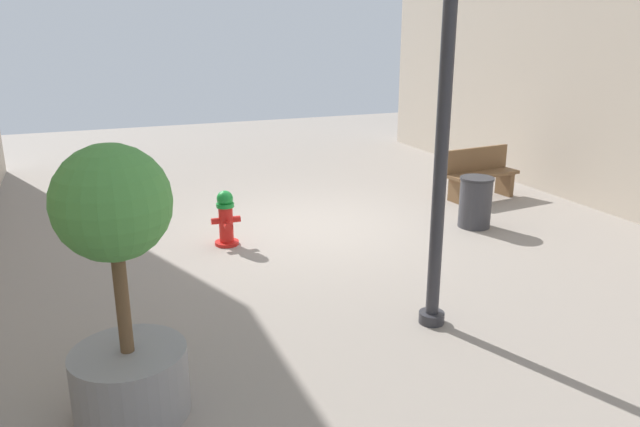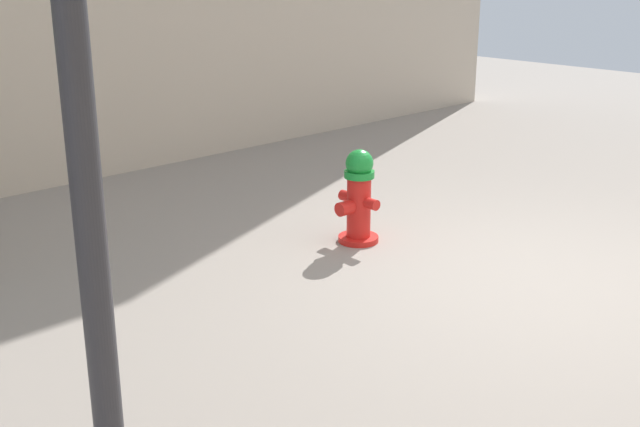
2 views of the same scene
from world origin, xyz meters
name	(u,v)px [view 2 (image 2 of 2)]	position (x,y,z in m)	size (l,w,h in m)	color
ground_plane	(527,281)	(0.00, 0.00, 0.00)	(23.40, 23.40, 0.00)	gray
fire_hydrant	(358,197)	(1.53, 0.30, 0.41)	(0.43, 0.42, 0.83)	red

